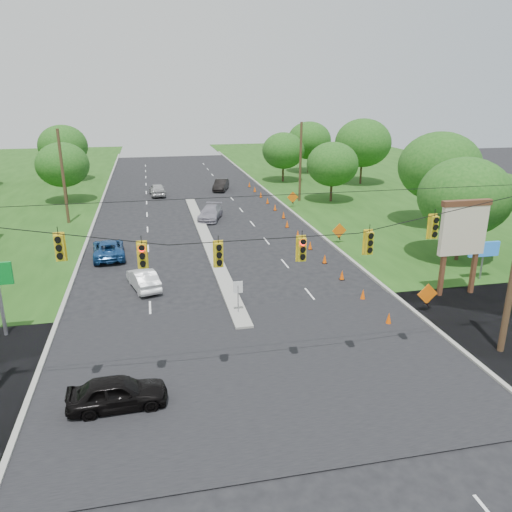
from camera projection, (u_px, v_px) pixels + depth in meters
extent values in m
plane|color=black|center=(261.00, 368.00, 23.37)|extent=(160.00, 160.00, 0.00)
cube|color=black|center=(261.00, 368.00, 23.37)|extent=(160.00, 14.00, 0.02)
cube|color=gray|center=(94.00, 222.00, 49.17)|extent=(0.25, 110.00, 0.16)
cube|color=gray|center=(291.00, 212.00, 53.21)|extent=(0.25, 110.00, 0.16)
cube|color=gray|center=(207.00, 241.00, 42.84)|extent=(1.00, 34.00, 0.18)
cylinder|color=gray|center=(238.00, 300.00, 28.65)|extent=(0.06, 0.06, 1.80)
cube|color=white|center=(238.00, 287.00, 28.40)|extent=(0.55, 0.04, 0.70)
cylinder|color=black|center=(267.00, 229.00, 20.23)|extent=(24.00, 0.04, 0.04)
cube|color=yellow|center=(60.00, 248.00, 18.71)|extent=(0.34, 0.24, 1.00)
cube|color=yellow|center=(142.00, 256.00, 19.48)|extent=(0.34, 0.24, 1.00)
cube|color=yellow|center=(219.00, 255.00, 20.13)|extent=(0.34, 0.24, 1.00)
cube|color=yellow|center=(302.00, 249.00, 20.83)|extent=(0.34, 0.24, 1.00)
cube|color=yellow|center=(369.00, 243.00, 21.40)|extent=(0.34, 0.24, 1.00)
cube|color=yellow|center=(433.00, 227.00, 21.83)|extent=(0.34, 0.24, 1.00)
cylinder|color=#422D1C|center=(63.00, 177.00, 47.27)|extent=(0.28, 0.28, 9.00)
cylinder|color=#422D1C|center=(300.00, 162.00, 56.90)|extent=(0.28, 0.28, 9.00)
cylinder|color=gray|center=(0.00, 301.00, 25.81)|extent=(0.20, 0.20, 4.00)
cube|color=#59331E|center=(443.00, 263.00, 30.82)|extent=(0.25, 0.25, 4.40)
cube|color=#59331E|center=(475.00, 261.00, 31.26)|extent=(0.25, 0.25, 4.40)
cube|color=beige|center=(463.00, 229.00, 30.37)|extent=(3.00, 0.35, 3.20)
cube|color=#59331E|center=(467.00, 203.00, 29.85)|extent=(3.20, 0.40, 0.35)
cylinder|color=gray|center=(482.00, 263.00, 33.85)|extent=(0.12, 0.12, 2.40)
cube|color=blue|center=(484.00, 249.00, 33.53)|extent=(2.20, 0.20, 1.00)
cone|color=#FC5606|center=(389.00, 318.00, 27.63)|extent=(0.32, 0.32, 0.70)
cone|color=#FC5606|center=(363.00, 294.00, 30.88)|extent=(0.32, 0.32, 0.70)
cone|color=#FC5606|center=(342.00, 275.00, 34.12)|extent=(0.32, 0.32, 0.70)
cone|color=#FC5606|center=(325.00, 259.00, 37.37)|extent=(0.32, 0.32, 0.70)
cone|color=#FC5606|center=(310.00, 245.00, 40.61)|extent=(0.32, 0.32, 0.70)
cone|color=#FC5606|center=(298.00, 234.00, 43.86)|extent=(0.32, 0.32, 0.70)
cone|color=#FC5606|center=(287.00, 224.00, 47.10)|extent=(0.32, 0.32, 0.70)
cone|color=#FC5606|center=(284.00, 215.00, 50.47)|extent=(0.32, 0.32, 0.70)
cone|color=#FC5606|center=(275.00, 207.00, 53.71)|extent=(0.32, 0.32, 0.70)
cone|color=#FC5606|center=(268.00, 201.00, 56.96)|extent=(0.32, 0.32, 0.70)
cone|color=#FC5606|center=(261.00, 195.00, 60.20)|extent=(0.32, 0.32, 0.70)
cone|color=#FC5606|center=(255.00, 189.00, 63.45)|extent=(0.32, 0.32, 0.70)
cone|color=#FC5606|center=(249.00, 184.00, 66.69)|extent=(0.32, 0.32, 0.70)
cube|color=black|center=(426.00, 303.00, 29.07)|extent=(0.06, 0.58, 0.26)
cube|color=black|center=(426.00, 303.00, 29.07)|extent=(0.06, 0.58, 0.26)
cube|color=orange|center=(427.00, 294.00, 28.88)|extent=(1.27, 0.05, 1.27)
cube|color=black|center=(339.00, 237.00, 42.05)|extent=(0.06, 0.58, 0.26)
cube|color=black|center=(339.00, 237.00, 42.05)|extent=(0.06, 0.58, 0.26)
cube|color=orange|center=(339.00, 231.00, 41.86)|extent=(1.27, 0.05, 1.27)
cube|color=black|center=(293.00, 203.00, 55.03)|extent=(0.06, 0.58, 0.26)
cube|color=black|center=(293.00, 203.00, 55.03)|extent=(0.06, 0.58, 0.26)
cube|color=orange|center=(293.00, 197.00, 54.84)|extent=(1.27, 0.05, 1.27)
cylinder|color=black|center=(66.00, 192.00, 57.27)|extent=(0.28, 0.28, 2.52)
ellipsoid|color=#194C14|center=(63.00, 165.00, 56.29)|extent=(5.88, 5.88, 5.04)
cylinder|color=black|center=(66.00, 171.00, 70.72)|extent=(0.28, 0.28, 2.88)
ellipsoid|color=#194C14|center=(63.00, 146.00, 69.60)|extent=(6.72, 6.72, 5.76)
cylinder|color=black|center=(458.00, 242.00, 37.64)|extent=(0.28, 0.28, 2.88)
ellipsoid|color=#194C14|center=(465.00, 196.00, 36.52)|extent=(6.72, 6.72, 5.76)
cylinder|color=black|center=(435.00, 208.00, 47.65)|extent=(0.28, 0.28, 3.24)
ellipsoid|color=#194C14|center=(440.00, 167.00, 46.40)|extent=(7.56, 7.56, 6.48)
cylinder|color=black|center=(331.00, 191.00, 57.70)|extent=(0.28, 0.28, 2.52)
ellipsoid|color=#194C14|center=(332.00, 164.00, 56.72)|extent=(5.88, 5.88, 5.04)
cylinder|color=black|center=(361.00, 172.00, 68.45)|extent=(0.28, 0.28, 3.24)
ellipsoid|color=#194C14|center=(363.00, 143.00, 67.20)|extent=(7.56, 7.56, 6.48)
cylinder|color=black|center=(308.00, 163.00, 77.91)|extent=(0.28, 0.28, 2.88)
ellipsoid|color=#194C14|center=(309.00, 140.00, 76.79)|extent=(6.72, 6.72, 5.76)
cylinder|color=black|center=(283.00, 173.00, 70.28)|extent=(0.28, 0.28, 2.52)
ellipsoid|color=#194C14|center=(283.00, 151.00, 69.30)|extent=(5.88, 5.88, 5.04)
imported|color=black|center=(117.00, 393.00, 20.27)|extent=(4.06, 1.74, 1.37)
imported|color=white|center=(143.00, 279.00, 32.53)|extent=(2.34, 4.14, 1.29)
imported|color=navy|center=(108.00, 249.00, 38.61)|extent=(2.71, 5.18, 1.39)
imported|color=gray|center=(210.00, 213.00, 49.89)|extent=(3.31, 5.11, 1.38)
imported|color=#A8A8A8|center=(157.00, 190.00, 61.16)|extent=(2.09, 4.53, 1.50)
imported|color=black|center=(221.00, 185.00, 64.37)|extent=(2.77, 4.55, 1.42)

